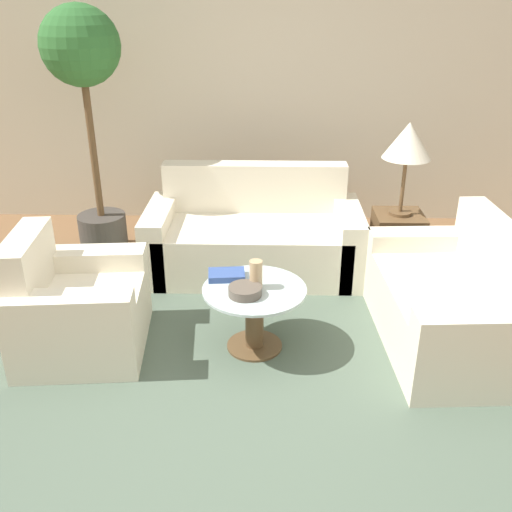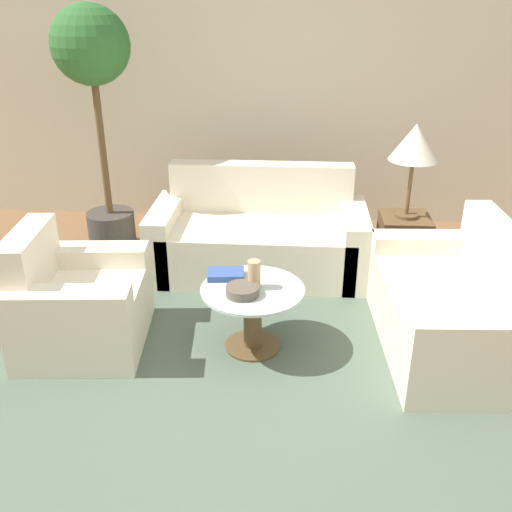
% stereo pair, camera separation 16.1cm
% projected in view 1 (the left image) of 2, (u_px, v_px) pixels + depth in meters
% --- Properties ---
extents(ground_plane, '(14.00, 14.00, 0.00)m').
position_uv_depth(ground_plane, '(251.00, 415.00, 3.18)').
color(ground_plane, brown).
extents(wall_back, '(10.00, 0.06, 2.60)m').
position_uv_depth(wall_back, '(261.00, 88.00, 5.41)').
color(wall_back, beige).
rests_on(wall_back, ground_plane).
extents(rug, '(3.50, 3.24, 0.01)m').
position_uv_depth(rug, '(255.00, 346.00, 3.78)').
color(rug, '#4C5B4C').
rests_on(rug, ground_plane).
extents(sofa_main, '(1.74, 0.84, 0.84)m').
position_uv_depth(sofa_main, '(254.00, 237.00, 4.75)').
color(sofa_main, beige).
rests_on(sofa_main, ground_plane).
extents(armchair, '(0.84, 0.90, 0.80)m').
position_uv_depth(armchair, '(74.00, 310.00, 3.68)').
color(armchair, beige).
rests_on(armchair, ground_plane).
extents(loveseat, '(0.87, 1.40, 0.82)m').
position_uv_depth(loveseat, '(456.00, 305.00, 3.74)').
color(loveseat, beige).
rests_on(loveseat, ground_plane).
extents(coffee_table, '(0.66, 0.66, 0.44)m').
position_uv_depth(coffee_table, '(255.00, 310.00, 3.66)').
color(coffee_table, brown).
rests_on(coffee_table, ground_plane).
extents(side_table, '(0.38, 0.38, 0.54)m').
position_uv_depth(side_table, '(396.00, 245.00, 4.62)').
color(side_table, brown).
rests_on(side_table, ground_plane).
extents(table_lamp, '(0.37, 0.37, 0.73)m').
position_uv_depth(table_lamp, '(408.00, 142.00, 4.27)').
color(table_lamp, brown).
rests_on(table_lamp, side_table).
extents(potted_plant, '(0.63, 0.63, 2.07)m').
position_uv_depth(potted_plant, '(85.00, 87.00, 4.57)').
color(potted_plant, '#3D3833').
rests_on(potted_plant, ground_plane).
extents(vase, '(0.08, 0.08, 0.19)m').
position_uv_depth(vase, '(256.00, 274.00, 3.56)').
color(vase, tan).
rests_on(vase, coffee_table).
extents(bowl, '(0.21, 0.21, 0.06)m').
position_uv_depth(bowl, '(245.00, 291.00, 3.50)').
color(bowl, brown).
rests_on(bowl, coffee_table).
extents(book_stack, '(0.25, 0.18, 0.04)m').
position_uv_depth(book_stack, '(227.00, 275.00, 3.72)').
color(book_stack, '#334C8C').
rests_on(book_stack, coffee_table).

